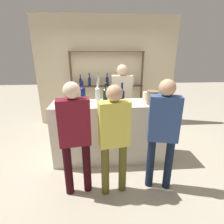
# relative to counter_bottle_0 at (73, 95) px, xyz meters

# --- Properties ---
(ground_plane) EXTENTS (16.00, 16.00, 0.00)m
(ground_plane) POSITION_rel_counter_bottle_0_xyz_m (0.67, -0.14, -1.23)
(ground_plane) COLOR #B2A893
(bar_counter) EXTENTS (2.09, 0.56, 1.10)m
(bar_counter) POSITION_rel_counter_bottle_0_xyz_m (0.67, -0.14, -0.68)
(bar_counter) COLOR beige
(bar_counter) RESTS_ON ground_plane
(back_wall) EXTENTS (3.69, 0.12, 2.80)m
(back_wall) POSITION_rel_counter_bottle_0_xyz_m (0.67, 1.75, 0.17)
(back_wall) COLOR beige
(back_wall) RESTS_ON ground_plane
(back_shelf) EXTENTS (1.90, 0.18, 1.94)m
(back_shelf) POSITION_rel_counter_bottle_0_xyz_m (0.69, 1.57, 0.04)
(back_shelf) COLOR #4C3828
(back_shelf) RESTS_ON ground_plane
(counter_bottle_0) EXTENTS (0.07, 0.07, 0.33)m
(counter_bottle_0) POSITION_rel_counter_bottle_0_xyz_m (0.00, 0.00, 0.00)
(counter_bottle_0) COLOR black
(counter_bottle_0) RESTS_ON bar_counter
(counter_bottle_1) EXTENTS (0.08, 0.08, 0.33)m
(counter_bottle_1) POSITION_rel_counter_bottle_0_xyz_m (0.57, -0.01, 0.00)
(counter_bottle_1) COLOR black
(counter_bottle_1) RESTS_ON bar_counter
(counter_bottle_2) EXTENTS (0.09, 0.09, 0.37)m
(counter_bottle_2) POSITION_rel_counter_bottle_0_xyz_m (0.83, -0.25, 0.02)
(counter_bottle_2) COLOR #0F1956
(counter_bottle_2) RESTS_ON bar_counter
(counter_bottle_3) EXTENTS (0.09, 0.09, 0.36)m
(counter_bottle_3) POSITION_rel_counter_bottle_0_xyz_m (0.43, -0.03, 0.02)
(counter_bottle_3) COLOR silver
(counter_bottle_3) RESTS_ON bar_counter
(counter_bottle_4) EXTENTS (0.09, 0.09, 0.36)m
(counter_bottle_4) POSITION_rel_counter_bottle_0_xyz_m (0.17, 0.03, 0.02)
(counter_bottle_4) COLOR #0F1956
(counter_bottle_4) RESTS_ON bar_counter
(wine_glass) EXTENTS (0.07, 0.07, 0.17)m
(wine_glass) POSITION_rel_counter_bottle_0_xyz_m (0.77, -0.00, 0.00)
(wine_glass) COLOR silver
(wine_glass) RESTS_ON bar_counter
(ice_bucket) EXTENTS (0.20, 0.20, 0.23)m
(ice_bucket) POSITION_rel_counter_bottle_0_xyz_m (1.34, -0.26, -0.01)
(ice_bucket) COLOR #846647
(ice_bucket) RESTS_ON bar_counter
(cork_jar) EXTENTS (0.12, 0.12, 0.16)m
(cork_jar) POSITION_rel_counter_bottle_0_xyz_m (1.30, -0.03, -0.04)
(cork_jar) COLOR silver
(cork_jar) RESTS_ON bar_counter
(customer_right) EXTENTS (0.43, 0.26, 1.63)m
(customer_right) POSITION_rel_counter_bottle_0_xyz_m (1.31, -0.93, -0.26)
(customer_right) COLOR #121C33
(customer_right) RESTS_ON ground_plane
(customer_left) EXTENTS (0.43, 0.24, 1.61)m
(customer_left) POSITION_rel_counter_bottle_0_xyz_m (0.13, -0.94, -0.27)
(customer_left) COLOR black
(customer_left) RESTS_ON ground_plane
(customer_center) EXTENTS (0.42, 0.24, 1.58)m
(customer_center) POSITION_rel_counter_bottle_0_xyz_m (0.64, -0.98, -0.29)
(customer_center) COLOR brown
(customer_center) RESTS_ON ground_plane
(server_behind_counter) EXTENTS (0.45, 0.23, 1.69)m
(server_behind_counter) POSITION_rel_counter_bottle_0_xyz_m (0.94, 0.59, -0.22)
(server_behind_counter) COLOR #575347
(server_behind_counter) RESTS_ON ground_plane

